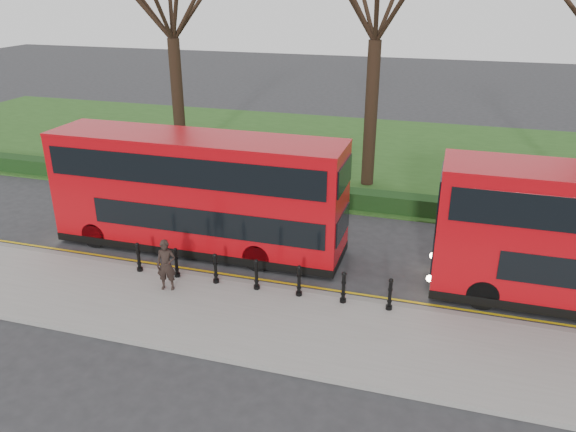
% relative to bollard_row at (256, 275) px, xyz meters
% --- Properties ---
extents(ground, '(120.00, 120.00, 0.00)m').
position_rel_bollard_row_xyz_m(ground, '(-0.28, 1.35, -0.65)').
color(ground, '#28282B').
rests_on(ground, ground).
extents(pavement, '(60.00, 4.00, 0.15)m').
position_rel_bollard_row_xyz_m(pavement, '(-0.28, -1.65, -0.58)').
color(pavement, gray).
rests_on(pavement, ground).
extents(kerb, '(60.00, 0.25, 0.16)m').
position_rel_bollard_row_xyz_m(kerb, '(-0.28, 0.35, -0.58)').
color(kerb, slate).
rests_on(kerb, ground).
extents(grass_verge, '(60.00, 18.00, 0.06)m').
position_rel_bollard_row_xyz_m(grass_verge, '(-0.28, 16.35, -0.62)').
color(grass_verge, '#264C19').
rests_on(grass_verge, ground).
extents(hedge, '(60.00, 0.90, 0.80)m').
position_rel_bollard_row_xyz_m(hedge, '(-0.28, 8.15, -0.25)').
color(hedge, black).
rests_on(hedge, ground).
extents(yellow_line_outer, '(60.00, 0.10, 0.01)m').
position_rel_bollard_row_xyz_m(yellow_line_outer, '(-0.28, 0.65, -0.64)').
color(yellow_line_outer, yellow).
rests_on(yellow_line_outer, ground).
extents(yellow_line_inner, '(60.00, 0.10, 0.01)m').
position_rel_bollard_row_xyz_m(yellow_line_inner, '(-0.28, 0.85, -0.64)').
color(yellow_line_inner, yellow).
rests_on(yellow_line_inner, ground).
extents(bollard_row, '(8.61, 0.15, 1.00)m').
position_rel_bollard_row_xyz_m(bollard_row, '(0.00, 0.00, 0.00)').
color(bollard_row, black).
rests_on(bollard_row, pavement).
extents(bus_lead, '(10.78, 2.48, 4.29)m').
position_rel_bollard_row_xyz_m(bus_lead, '(-3.16, 2.55, 1.51)').
color(bus_lead, '#AC070E').
rests_on(bus_lead, ground).
extents(pedestrian, '(0.70, 0.54, 1.70)m').
position_rel_bollard_row_xyz_m(pedestrian, '(-2.73, -0.81, 0.35)').
color(pedestrian, black).
rests_on(pedestrian, pavement).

